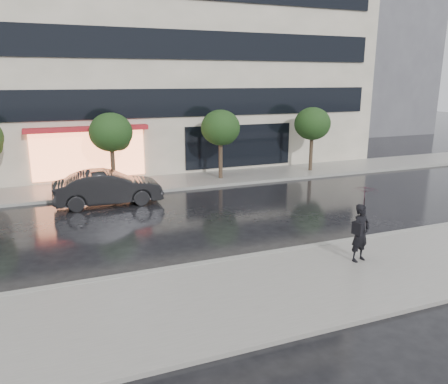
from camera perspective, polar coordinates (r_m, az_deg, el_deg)
ground at (r=15.18m, az=2.70°, el=-7.20°), size 120.00×120.00×0.00m
sidewalk_near at (r=12.53m, az=8.97°, el=-11.98°), size 60.00×4.50×0.12m
sidewalk_far at (r=24.45m, az=-7.22°, el=1.26°), size 60.00×3.50×0.12m
curb_near at (r=14.32m, az=4.37°, el=-8.30°), size 60.00×0.25×0.14m
curb_far at (r=22.80m, az=-6.11°, el=0.36°), size 60.00×0.25×0.14m
office_building at (r=31.54m, az=-11.56°, el=20.40°), size 30.00×12.76×18.00m
bg_building_right at (r=51.85m, az=17.01°, el=16.54°), size 12.00×12.00×16.00m
tree_mid_west at (r=23.20m, az=-14.41°, el=7.40°), size 2.20×2.20×3.99m
tree_mid_east at (r=24.69m, az=-0.35°, el=8.25°), size 2.20×2.20×3.99m
tree_far_east at (r=27.43m, az=11.54°, el=8.59°), size 2.20×2.20×3.99m
parked_car at (r=20.66m, az=-14.92°, el=0.53°), size 4.85×1.73×1.59m
pedestrian_with_umbrella at (r=13.98m, az=17.65°, el=-3.05°), size 0.98×0.99×2.37m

